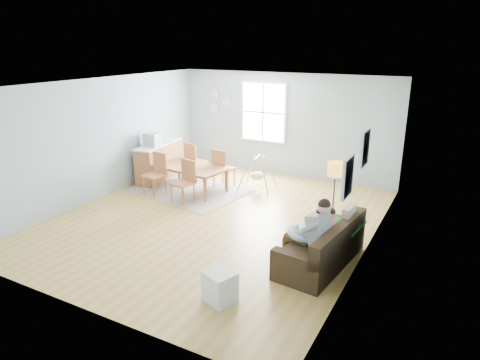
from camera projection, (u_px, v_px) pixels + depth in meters
The scene contains 22 objects.
room at pixel (214, 99), 7.98m from camera, with size 8.40×9.40×3.90m.
window at pixel (264, 112), 11.39m from camera, with size 1.32×0.08×1.62m.
pictures at pixel (357, 162), 5.94m from camera, with size 0.05×1.34×0.74m.
wall_plates at pixel (219, 102), 11.98m from camera, with size 0.67×0.02×0.66m.
sofa at pixel (323, 249), 6.86m from camera, with size 1.01×1.93×0.75m.
green_throw at pixel (336, 223), 7.32m from camera, with size 0.85×0.74×0.04m, color #16631B.
beige_pillow at pixel (348, 218), 7.00m from camera, with size 0.12×0.45×0.45m, color tan.
father at pixel (311, 231), 6.60m from camera, with size 0.92×0.50×1.23m.
nursing_pillow at pixel (302, 233), 6.70m from camera, with size 0.48×0.48×0.13m, color silver.
infant at pixel (303, 228), 6.70m from camera, with size 0.19×0.35×0.13m.
toddler at pixel (325, 224), 6.92m from camera, with size 0.48×0.27×0.73m.
floor_lamp at pixel (335, 176), 7.62m from camera, with size 0.28×0.28×1.41m.
storage_cube at pixel (219, 287), 5.89m from camera, with size 0.50×0.47×0.45m.
rug at pixel (191, 190), 10.36m from camera, with size 2.57×1.95×0.01m, color gray.
dining_table at pixel (190, 179), 10.27m from camera, with size 1.74×0.97×0.61m, color #955330.
chair_sw at pixel (157, 171), 9.99m from camera, with size 0.51×0.51×0.99m.
chair_se at pixel (185, 179), 9.45m from camera, with size 0.51×0.51×0.97m.
chair_nw at pixel (194, 159), 10.93m from camera, with size 0.54×0.54×1.00m.
chair_ne at pixel (222, 166), 10.40m from camera, with size 0.50×0.50×0.98m.
counter at pixel (160, 161), 11.15m from camera, with size 0.73×1.75×0.95m.
monitor at pixel (152, 140), 10.66m from camera, with size 0.38×0.37×0.33m.
baby_swing at pixel (257, 175), 10.34m from camera, with size 0.93×0.94×0.82m.
Camera 1 is at (4.26, -6.86, 3.44)m, focal length 32.00 mm.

